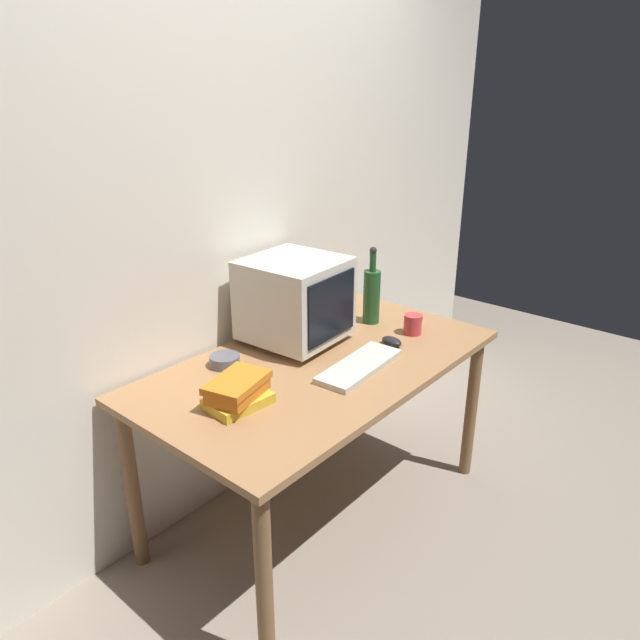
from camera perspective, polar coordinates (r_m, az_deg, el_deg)
ground_plane at (r=2.82m, az=0.00°, el=-17.98°), size 6.00×6.00×0.00m
back_wall at (r=2.56m, az=-8.34°, el=9.11°), size 4.00×0.08×2.50m
desk at (r=2.44m, az=0.00°, el=-5.85°), size 1.51×0.84×0.76m
crt_monitor at (r=2.51m, az=-2.43°, el=1.96°), size 0.40×0.41×0.37m
keyboard at (r=2.34m, az=3.82°, el=-4.46°), size 0.43×0.18×0.02m
computer_mouse at (r=2.55m, az=6.94°, el=-2.06°), size 0.08×0.11×0.04m
bottle_tall at (r=2.74m, az=5.01°, el=2.49°), size 0.08×0.08×0.36m
bottle_short at (r=2.95m, az=2.45°, el=2.39°), size 0.07×0.07×0.16m
book_stack at (r=2.08m, az=-7.94°, el=-6.92°), size 0.26×0.20×0.10m
mug at (r=2.67m, az=8.98°, el=-0.39°), size 0.12×0.08×0.09m
cd_spindle at (r=2.38m, az=-9.18°, el=-3.90°), size 0.12×0.12×0.04m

